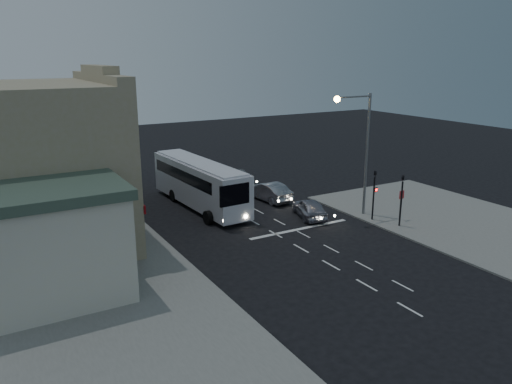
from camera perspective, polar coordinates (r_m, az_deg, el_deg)
ground at (r=32.42m, az=4.15°, el=-5.88°), size 120.00×120.00×0.00m
sidewalk_near at (r=38.49m, az=23.94°, el=-3.64°), size 12.00×24.00×0.12m
sidewalk_far at (r=35.15m, az=-21.67°, el=-5.16°), size 12.00×50.00×0.12m
road_markings at (r=35.67m, az=2.87°, el=-3.83°), size 8.00×30.55×0.01m
tour_bus at (r=39.65m, az=-6.49°, el=1.09°), size 3.12×12.20×3.71m
car_suv at (r=37.37m, az=6.14°, el=-1.84°), size 2.85×4.53×1.44m
car_sedan_a at (r=41.48m, az=1.48°, el=0.06°), size 2.02×4.81×1.55m
car_sedan_b at (r=47.01m, az=-2.08°, el=1.79°), size 3.05×5.06×1.37m
traffic_signal_main at (r=36.85m, az=13.36°, el=0.32°), size 0.25×0.35×4.10m
traffic_signal_side at (r=35.99m, az=16.32°, el=-0.25°), size 0.18×0.15×4.10m
regulatory_sign at (r=37.55m, az=16.23°, el=-0.91°), size 0.45×0.12×2.20m
streetlight at (r=37.00m, az=11.88°, el=5.73°), size 3.32×0.44×9.00m
main_building at (r=33.69m, az=-24.13°, el=2.77°), size 10.12×12.00×11.00m
low_building_south at (r=26.04m, az=-22.59°, el=-5.46°), size 7.40×5.40×5.70m
low_building_north at (r=45.80m, az=-25.09°, el=3.44°), size 9.40×9.40×6.50m
street_tree at (r=41.53m, az=-17.30°, el=4.66°), size 4.00×4.00×6.20m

